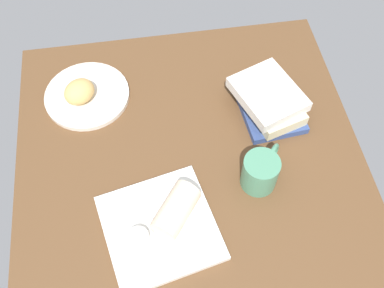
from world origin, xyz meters
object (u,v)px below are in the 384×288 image
(breakfast_wrap, at_px, (176,210))
(book_stack, at_px, (268,100))
(coffee_mug, at_px, (261,173))
(square_plate, at_px, (160,228))
(round_plate, at_px, (87,95))
(sauce_cup, at_px, (138,238))
(scone_pastry, at_px, (79,92))

(breakfast_wrap, distance_m, book_stack, 0.41)
(coffee_mug, bearing_deg, square_plate, 108.31)
(round_plate, xyz_separation_m, book_stack, (-0.12, -0.49, 0.04))
(sauce_cup, bearing_deg, book_stack, -49.45)
(round_plate, height_order, breakfast_wrap, breakfast_wrap)
(scone_pastry, relative_size, book_stack, 0.37)
(scone_pastry, height_order, square_plate, scone_pastry)
(scone_pastry, distance_m, coffee_mug, 0.54)
(breakfast_wrap, distance_m, coffee_mug, 0.23)
(round_plate, xyz_separation_m, coffee_mug, (-0.34, -0.42, 0.04))
(scone_pastry, bearing_deg, breakfast_wrap, -151.41)
(scone_pastry, relative_size, coffee_mug, 0.73)
(round_plate, height_order, square_plate, square_plate)
(sauce_cup, xyz_separation_m, breakfast_wrap, (0.04, -0.09, 0.02))
(book_stack, distance_m, coffee_mug, 0.23)
(sauce_cup, relative_size, breakfast_wrap, 0.39)
(square_plate, relative_size, book_stack, 1.07)
(sauce_cup, xyz_separation_m, coffee_mug, (0.11, -0.31, 0.02))
(scone_pastry, xyz_separation_m, book_stack, (-0.11, -0.51, -0.00))
(scone_pastry, height_order, coffee_mug, coffee_mug)
(sauce_cup, height_order, book_stack, book_stack)
(scone_pastry, distance_m, book_stack, 0.52)
(book_stack, bearing_deg, scone_pastry, 78.12)
(round_plate, distance_m, square_plate, 0.45)
(breakfast_wrap, height_order, coffee_mug, coffee_mug)
(round_plate, xyz_separation_m, sauce_cup, (-0.45, -0.11, 0.02))
(round_plate, distance_m, scone_pastry, 0.04)
(square_plate, distance_m, book_stack, 0.45)
(round_plate, relative_size, sauce_cup, 4.75)
(book_stack, height_order, coffee_mug, coffee_mug)
(round_plate, relative_size, square_plate, 0.94)
(scone_pastry, bearing_deg, round_plate, -45.21)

